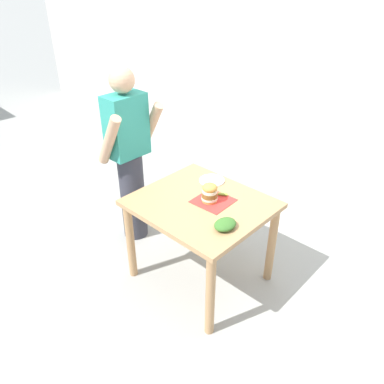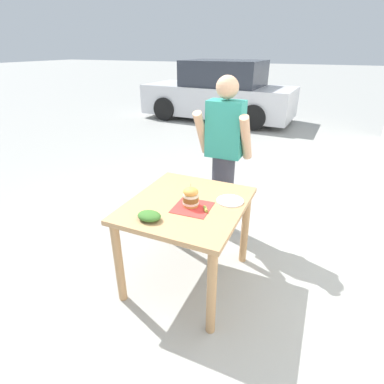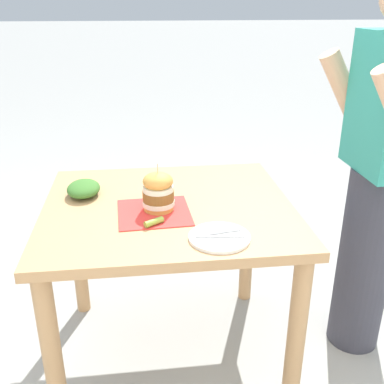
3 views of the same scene
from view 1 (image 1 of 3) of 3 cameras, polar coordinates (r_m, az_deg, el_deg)
name	(u,v)px [view 1 (image 1 of 3)]	position (r m, az deg, el deg)	size (l,w,h in m)	color
ground_plane	(200,275)	(3.44, 1.24, -12.60)	(80.00, 80.00, 0.00)	#9E9E99
patio_table	(201,216)	(3.03, 1.38, -3.60)	(0.91, 1.02, 0.79)	tan
serving_paper	(213,201)	(2.97, 3.25, -1.35)	(0.28, 0.28, 0.00)	red
sandwich	(210,192)	(2.92, 2.70, -0.06)	(0.13, 0.13, 0.19)	gold
pickle_spear	(223,194)	(3.03, 4.70, -0.34)	(0.02, 0.02, 0.08)	#8EA83D
side_plate_with_forks	(212,180)	(3.25, 3.05, 1.79)	(0.22, 0.22, 0.02)	white
side_salad	(225,224)	(2.67, 5.07, -4.93)	(0.18, 0.14, 0.06)	#386B28
diner_across_table	(129,156)	(3.50, -9.53, 5.39)	(0.55, 0.35, 1.69)	#33333D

